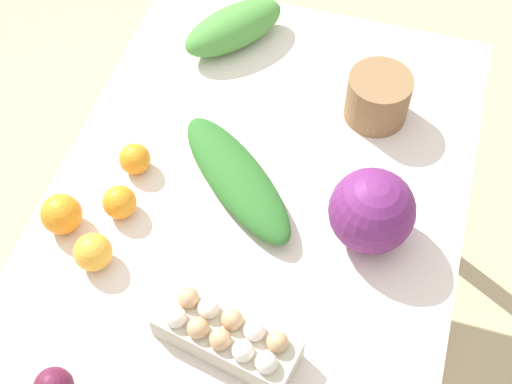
{
  "coord_description": "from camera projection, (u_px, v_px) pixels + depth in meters",
  "views": [
    {
      "loc": [
        -0.8,
        -0.24,
        2.0
      ],
      "look_at": [
        0.0,
        0.0,
        0.79
      ],
      "focal_mm": 50.0,
      "sensor_mm": 36.0,
      "label": 1
    }
  ],
  "objects": [
    {
      "name": "paper_bag",
      "position": [
        378.0,
        97.0,
        1.56
      ],
      "size": [
        0.14,
        0.14,
        0.11
      ],
      "primitive_type": "cylinder",
      "color": "olive",
      "rests_on": "dining_table"
    },
    {
      "name": "greens_bunch_beet_tops",
      "position": [
        237.0,
        178.0,
        1.47
      ],
      "size": [
        0.33,
        0.35,
        0.06
      ],
      "primitive_type": "ellipsoid",
      "rotation": [
        0.0,
        0.0,
        3.98
      ],
      "color": "#2D6B28",
      "rests_on": "dining_table"
    },
    {
      "name": "orange_2",
      "position": [
        93.0,
        252.0,
        1.37
      ],
      "size": [
        0.07,
        0.07,
        0.07
      ],
      "primitive_type": "sphere",
      "color": "#F9A833",
      "rests_on": "dining_table"
    },
    {
      "name": "cabbage_purple",
      "position": [
        372.0,
        211.0,
        1.36
      ],
      "size": [
        0.17,
        0.17,
        0.17
      ],
      "primitive_type": "sphere",
      "color": "#6B2366",
      "rests_on": "dining_table"
    },
    {
      "name": "orange_3",
      "position": [
        134.0,
        160.0,
        1.5
      ],
      "size": [
        0.07,
        0.07,
        0.07
      ],
      "primitive_type": "sphere",
      "color": "orange",
      "rests_on": "dining_table"
    },
    {
      "name": "greens_bunch_dandelion",
      "position": [
        234.0,
        27.0,
        1.71
      ],
      "size": [
        0.28,
        0.25,
        0.09
      ],
      "primitive_type": "ellipsoid",
      "rotation": [
        0.0,
        0.0,
        5.62
      ],
      "color": "#4C933D",
      "rests_on": "dining_table"
    },
    {
      "name": "ground_plane",
      "position": [
        256.0,
        343.0,
        2.12
      ],
      "size": [
        8.0,
        8.0,
        0.0
      ],
      "primitive_type": "plane",
      "color": "#C6B289"
    },
    {
      "name": "orange_0",
      "position": [
        120.0,
        202.0,
        1.43
      ],
      "size": [
        0.07,
        0.07,
        0.07
      ],
      "primitive_type": "sphere",
      "color": "orange",
      "rests_on": "dining_table"
    },
    {
      "name": "dining_table",
      "position": [
        256.0,
        227.0,
        1.58
      ],
      "size": [
        1.19,
        0.85,
        0.77
      ],
      "color": "silver",
      "rests_on": "ground_plane"
    },
    {
      "name": "orange_1",
      "position": [
        61.0,
        214.0,
        1.41
      ],
      "size": [
        0.08,
        0.08,
        0.08
      ],
      "primitive_type": "sphere",
      "color": "orange",
      "rests_on": "dining_table"
    },
    {
      "name": "egg_carton",
      "position": [
        227.0,
        336.0,
        1.26
      ],
      "size": [
        0.14,
        0.28,
        0.09
      ],
      "rotation": [
        0.0,
        0.0,
        4.52
      ],
      "color": "beige",
      "rests_on": "dining_table"
    }
  ]
}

